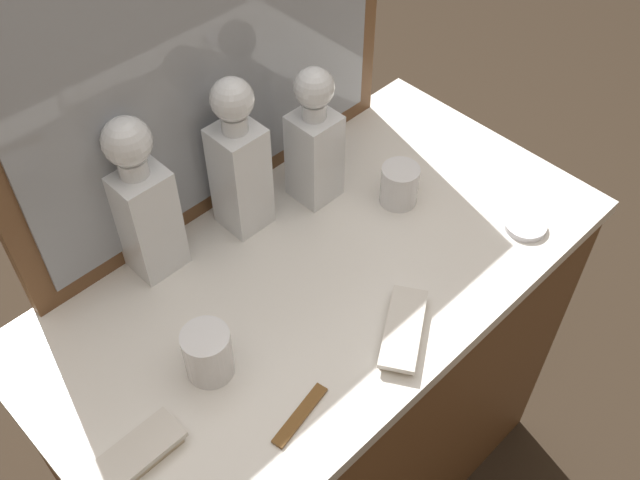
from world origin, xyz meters
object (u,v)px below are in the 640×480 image
tortoiseshell_comb (300,415)px  silver_brush_front (402,331)px  crystal_decanter_center (314,148)px  porcelain_dish (525,225)px  silver_brush_left (137,455)px  crystal_decanter_right (240,169)px  crystal_tumbler_far_left (399,186)px  crystal_tumbler_right (208,355)px  crystal_decanter_front (144,211)px

tortoiseshell_comb → silver_brush_front: bearing=-2.8°
crystal_decanter_center → porcelain_dish: crystal_decanter_center is taller
silver_brush_left → porcelain_dish: (0.78, -0.13, -0.01)m
tortoiseshell_comb → porcelain_dish: bearing=-1.2°
crystal_decanter_right → crystal_tumbler_far_left: size_ratio=3.92×
crystal_tumbler_right → crystal_decanter_front: bearing=73.3°
crystal_tumbler_right → tortoiseshell_comb: crystal_tumbler_right is taller
crystal_decanter_front → porcelain_dish: size_ratio=4.02×
crystal_decanter_front → silver_brush_front: size_ratio=1.87×
crystal_decanter_right → crystal_decanter_front: size_ratio=1.00×
crystal_decanter_center → silver_brush_left: (-0.57, -0.22, -0.10)m
crystal_decanter_center → silver_brush_front: (-0.13, -0.34, -0.10)m
porcelain_dish → tortoiseshell_comb: bearing=178.8°
crystal_decanter_center → silver_brush_front: size_ratio=1.68×
crystal_decanter_right → porcelain_dish: size_ratio=4.01×
tortoiseshell_comb → crystal_decanter_right: bearing=60.6°
silver_brush_front → porcelain_dish: bearing=-0.1°
crystal_decanter_front → crystal_tumbler_far_left: bearing=-25.4°
crystal_decanter_right → silver_brush_left: crystal_decanter_right is taller
crystal_decanter_center → silver_brush_left: size_ratio=1.99×
crystal_decanter_front → silver_brush_left: (-0.24, -0.29, -0.12)m
crystal_decanter_front → silver_brush_front: (0.19, -0.42, -0.12)m
crystal_tumbler_right → tortoiseshell_comb: bearing=-74.5°
crystal_decanter_right → silver_brush_front: crystal_decanter_right is taller
silver_brush_front → porcelain_dish: silver_brush_front is taller
silver_brush_left → silver_brush_front: bearing=-16.2°
crystal_decanter_center → silver_brush_front: bearing=-111.3°
porcelain_dish → crystal_tumbler_far_left: bearing=118.1°
crystal_tumbler_right → tortoiseshell_comb: 0.17m
crystal_decanter_front → silver_brush_left: bearing=-130.1°
crystal_decanter_front → silver_brush_front: crystal_decanter_front is taller
crystal_decanter_right → tortoiseshell_comb: crystal_decanter_right is taller
tortoiseshell_comb → crystal_decanter_front: bearing=85.8°
silver_brush_left → crystal_decanter_front: bearing=49.9°
silver_brush_left → crystal_decanter_center: bearing=20.8°
crystal_tumbler_far_left → crystal_decanter_right: bearing=145.6°
crystal_tumbler_far_left → silver_brush_front: bearing=-137.5°
crystal_decanter_center → crystal_decanter_front: 0.33m
silver_brush_left → porcelain_dish: silver_brush_left is taller
silver_brush_front → porcelain_dish: size_ratio=2.15×
crystal_tumbler_far_left → porcelain_dish: 0.25m
silver_brush_front → tortoiseshell_comb: silver_brush_front is taller
crystal_tumbler_right → silver_brush_left: bearing=-165.6°
silver_brush_left → crystal_decanter_right: bearing=31.2°
crystal_decanter_center → silver_brush_front: crystal_decanter_center is taller
crystal_decanter_right → porcelain_dish: bearing=-46.8°
tortoiseshell_comb → crystal_tumbler_far_left: bearing=24.2°
crystal_decanter_front → porcelain_dish: (0.54, -0.42, -0.12)m
silver_brush_front → porcelain_dish: (0.35, -0.00, -0.01)m
crystal_decanter_right → crystal_decanter_front: (-0.18, 0.03, -0.00)m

